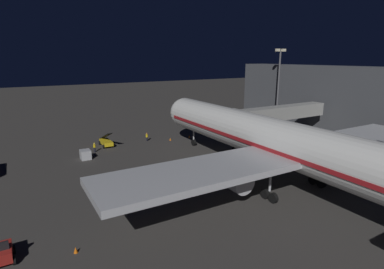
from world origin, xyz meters
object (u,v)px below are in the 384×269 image
airliner_at_gate (286,144)px  traffic_cone_nose_starboard (170,139)px  belt_loader (106,142)px  pushback_tug (2,253)px  traffic_cone_wingtip_svc_side (76,250)px  baggage_container_near_belt (85,155)px  ground_crew_by_belt_loader (147,137)px  ground_crew_near_nose_gear (95,147)px  jet_bridge (270,114)px  traffic_cone_nose_port (189,136)px  apron_floodlight_mast (279,83)px

airliner_at_gate → traffic_cone_nose_starboard: bearing=-85.5°
belt_loader → pushback_tug: (16.53, 29.67, -0.06)m
airliner_at_gate → traffic_cone_wingtip_svc_side: 26.10m
airliner_at_gate → traffic_cone_nose_starboard: size_ratio=104.58×
baggage_container_near_belt → airliner_at_gate: bearing=128.3°
ground_crew_by_belt_loader → traffic_cone_nose_starboard: ground_crew_by_belt_loader is taller
ground_crew_near_nose_gear → traffic_cone_wingtip_svc_side: (8.35, 28.52, -0.68)m
ground_crew_near_nose_gear → airliner_at_gate: bearing=121.9°
jet_bridge → traffic_cone_nose_port: 16.86m
belt_loader → traffic_cone_nose_port: (-16.53, 2.59, -0.57)m
airliner_at_gate → apron_floodlight_mast: 37.19m
baggage_container_near_belt → ground_crew_near_nose_gear: size_ratio=1.05×
jet_bridge → ground_crew_near_nose_gear: (29.99, -11.53, -4.86)m
jet_bridge → traffic_cone_nose_starboard: 19.93m
jet_bridge → ground_crew_near_nose_gear: size_ratio=13.99×
ground_crew_near_nose_gear → belt_loader: bearing=-134.2°
baggage_container_near_belt → traffic_cone_nose_starboard: baggage_container_near_belt is taller
jet_bridge → baggage_container_near_belt: size_ratio=13.31×
traffic_cone_wingtip_svc_side → traffic_cone_nose_port: bearing=-133.9°
traffic_cone_nose_starboard → traffic_cone_wingtip_svc_side: same height
traffic_cone_wingtip_svc_side → traffic_cone_nose_starboard: bearing=-129.0°
pushback_tug → traffic_cone_nose_port: bearing=-140.7°
baggage_container_near_belt → traffic_cone_nose_port: 21.82m
belt_loader → traffic_cone_nose_port: size_ratio=12.59×
ground_crew_by_belt_loader → traffic_cone_wingtip_svc_side: ground_crew_by_belt_loader is taller
apron_floodlight_mast → ground_crew_near_nose_gear: 43.71m
apron_floodlight_mast → pushback_tug: (56.36, 25.85, -9.71)m
pushback_tug → ground_crew_near_nose_gear: (-13.71, -26.77, 0.17)m
airliner_at_gate → jet_bridge: bearing=-128.7°
ground_crew_near_nose_gear → traffic_cone_nose_starboard: size_ratio=3.14×
ground_crew_near_nose_gear → jet_bridge: bearing=159.0°
ground_crew_by_belt_loader → traffic_cone_wingtip_svc_side: size_ratio=3.04×
traffic_cone_nose_port → traffic_cone_nose_starboard: size_ratio=1.00×
baggage_container_near_belt → apron_floodlight_mast: bearing=-177.2°
apron_floodlight_mast → ground_crew_by_belt_loader: bearing=-5.6°
ground_crew_near_nose_gear → ground_crew_by_belt_loader: bearing=-168.2°
apron_floodlight_mast → airliner_at_gate: bearing=46.3°
apron_floodlight_mast → ground_crew_near_nose_gear: (42.65, -0.92, -9.53)m
ground_crew_by_belt_loader → traffic_cone_nose_starboard: bearing=155.4°
pushback_tug → baggage_container_near_belt: (-11.51, -23.67, -0.02)m
baggage_container_near_belt → ground_crew_near_nose_gear: (-2.20, -3.09, 0.19)m
traffic_cone_nose_port → pushback_tug: bearing=39.3°
belt_loader → traffic_cone_nose_port: bearing=171.1°
jet_bridge → traffic_cone_nose_starboard: size_ratio=43.95×
apron_floodlight_mast → traffic_cone_wingtip_svc_side: 58.88m
airliner_at_gate → ground_crew_near_nose_gear: 32.82m
traffic_cone_nose_port → traffic_cone_wingtip_svc_side: bearing=46.1°
airliner_at_gate → traffic_cone_nose_starboard: 28.49m
airliner_at_gate → baggage_container_near_belt: size_ratio=31.68×
belt_loader → ground_crew_near_nose_gear: belt_loader is taller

